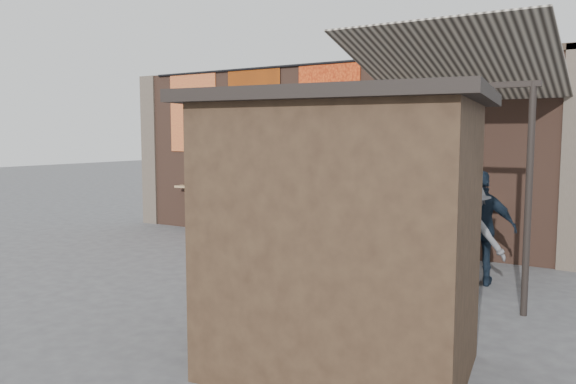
{
  "coord_description": "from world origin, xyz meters",
  "views": [
    {
      "loc": [
        6.07,
        -8.52,
        2.41
      ],
      "look_at": [
        0.05,
        1.2,
        1.26
      ],
      "focal_mm": 35.0,
      "sensor_mm": 36.0,
      "label": 1
    }
  ],
  "objects_px": {
    "scooter_stool_4": "(289,227)",
    "scooter_stool_5": "(311,228)",
    "scooter_stool_6": "(335,230)",
    "diner_right": "(233,203)",
    "shopper_grey": "(468,238)",
    "market_stall": "(342,239)",
    "shopper_navy": "(481,228)",
    "shopper_tan": "(411,232)",
    "scooter_stool_7": "(363,236)",
    "scooter_stool_1": "(226,222)",
    "scooter_stool_9": "(416,239)",
    "scooter_stool_2": "(247,224)",
    "scooter_stool_8": "(388,236)",
    "scooter_stool_3": "(269,226)",
    "scooter_stool_0": "(208,219)",
    "diner_left": "(229,206)",
    "shelf_box": "(371,191)"
  },
  "relations": [
    {
      "from": "scooter_stool_7",
      "to": "scooter_stool_1",
      "type": "bearing_deg",
      "value": 179.84
    },
    {
      "from": "scooter_stool_1",
      "to": "diner_left",
      "type": "bearing_deg",
      "value": -30.75
    },
    {
      "from": "market_stall",
      "to": "shelf_box",
      "type": "bearing_deg",
      "value": 103.34
    },
    {
      "from": "scooter_stool_1",
      "to": "shopper_navy",
      "type": "xyz_separation_m",
      "value": [
        6.19,
        -1.29,
        0.57
      ]
    },
    {
      "from": "shelf_box",
      "to": "scooter_stool_6",
      "type": "distance_m",
      "value": 1.12
    },
    {
      "from": "scooter_stool_2",
      "to": "scooter_stool_3",
      "type": "bearing_deg",
      "value": -0.29
    },
    {
      "from": "shopper_navy",
      "to": "shopper_grey",
      "type": "height_order",
      "value": "shopper_navy"
    },
    {
      "from": "scooter_stool_4",
      "to": "shopper_navy",
      "type": "height_order",
      "value": "shopper_navy"
    },
    {
      "from": "scooter_stool_5",
      "to": "diner_right",
      "type": "distance_m",
      "value": 2.18
    },
    {
      "from": "scooter_stool_1",
      "to": "scooter_stool_5",
      "type": "xyz_separation_m",
      "value": [
        2.35,
        -0.02,
        0.06
      ]
    },
    {
      "from": "shopper_tan",
      "to": "scooter_stool_6",
      "type": "bearing_deg",
      "value": 101.9
    },
    {
      "from": "scooter_stool_4",
      "to": "scooter_stool_5",
      "type": "height_order",
      "value": "scooter_stool_5"
    },
    {
      "from": "scooter_stool_4",
      "to": "scooter_stool_6",
      "type": "distance_m",
      "value": 1.15
    },
    {
      "from": "diner_right",
      "to": "market_stall",
      "type": "distance_m",
      "value": 7.79
    },
    {
      "from": "shopper_grey",
      "to": "scooter_stool_0",
      "type": "bearing_deg",
      "value": -16.77
    },
    {
      "from": "scooter_stool_9",
      "to": "market_stall",
      "type": "relative_size",
      "value": 0.31
    },
    {
      "from": "scooter_stool_1",
      "to": "diner_left",
      "type": "xyz_separation_m",
      "value": [
        0.15,
        -0.09,
        0.39
      ]
    },
    {
      "from": "scooter_stool_9",
      "to": "shopper_tan",
      "type": "relative_size",
      "value": 0.55
    },
    {
      "from": "scooter_stool_5",
      "to": "scooter_stool_7",
      "type": "distance_m",
      "value": 1.22
    },
    {
      "from": "scooter_stool_3",
      "to": "shopper_grey",
      "type": "bearing_deg",
      "value": -20.88
    },
    {
      "from": "scooter_stool_0",
      "to": "scooter_stool_4",
      "type": "xyz_separation_m",
      "value": [
        2.33,
        -0.01,
        0.02
      ]
    },
    {
      "from": "scooter_stool_4",
      "to": "shopper_tan",
      "type": "distance_m",
      "value": 3.55
    },
    {
      "from": "scooter_stool_3",
      "to": "scooter_stool_4",
      "type": "height_order",
      "value": "scooter_stool_4"
    },
    {
      "from": "scooter_stool_8",
      "to": "diner_left",
      "type": "bearing_deg",
      "value": -178.9
    },
    {
      "from": "scooter_stool_6",
      "to": "diner_left",
      "type": "distance_m",
      "value": 2.78
    },
    {
      "from": "scooter_stool_2",
      "to": "scooter_stool_8",
      "type": "xyz_separation_m",
      "value": [
        3.53,
        -0.06,
        0.05
      ]
    },
    {
      "from": "scooter_stool_9",
      "to": "scooter_stool_5",
      "type": "bearing_deg",
      "value": 179.71
    },
    {
      "from": "scooter_stool_5",
      "to": "shopper_navy",
      "type": "distance_m",
      "value": 4.08
    },
    {
      "from": "scooter_stool_6",
      "to": "shopper_navy",
      "type": "xyz_separation_m",
      "value": [
        3.27,
        -1.28,
        0.52
      ]
    },
    {
      "from": "diner_right",
      "to": "scooter_stool_6",
      "type": "bearing_deg",
      "value": -19.8
    },
    {
      "from": "scooter_stool_0",
      "to": "diner_left",
      "type": "bearing_deg",
      "value": -8.57
    },
    {
      "from": "shopper_grey",
      "to": "market_stall",
      "type": "bearing_deg",
      "value": 82.56
    },
    {
      "from": "shopper_navy",
      "to": "scooter_stool_4",
      "type": "bearing_deg",
      "value": -23.29
    },
    {
      "from": "scooter_stool_1",
      "to": "scooter_stool_7",
      "type": "distance_m",
      "value": 3.56
    },
    {
      "from": "scooter_stool_9",
      "to": "market_stall",
      "type": "height_order",
      "value": "market_stall"
    },
    {
      "from": "scooter_stool_5",
      "to": "shopper_navy",
      "type": "bearing_deg",
      "value": -18.2
    },
    {
      "from": "shelf_box",
      "to": "diner_right",
      "type": "height_order",
      "value": "diner_right"
    },
    {
      "from": "scooter_stool_0",
      "to": "scooter_stool_2",
      "type": "xyz_separation_m",
      "value": [
        1.14,
        0.03,
        -0.02
      ]
    },
    {
      "from": "scooter_stool_2",
      "to": "market_stall",
      "type": "relative_size",
      "value": 0.27
    },
    {
      "from": "scooter_stool_4",
      "to": "scooter_stool_5",
      "type": "distance_m",
      "value": 0.59
    },
    {
      "from": "scooter_stool_1",
      "to": "scooter_stool_2",
      "type": "xyz_separation_m",
      "value": [
        0.57,
        0.05,
        -0.01
      ]
    },
    {
      "from": "scooter_stool_5",
      "to": "shopper_grey",
      "type": "bearing_deg",
      "value": -25.58
    },
    {
      "from": "scooter_stool_6",
      "to": "market_stall",
      "type": "distance_m",
      "value": 6.2
    },
    {
      "from": "diner_right",
      "to": "scooter_stool_9",
      "type": "bearing_deg",
      "value": -20.16
    },
    {
      "from": "diner_right",
      "to": "shopper_navy",
      "type": "xyz_separation_m",
      "value": [
        5.99,
        -1.29,
        0.11
      ]
    },
    {
      "from": "shopper_navy",
      "to": "shopper_tan",
      "type": "distance_m",
      "value": 1.16
    },
    {
      "from": "market_stall",
      "to": "shopper_navy",
      "type": "bearing_deg",
      "value": 76.65
    },
    {
      "from": "scooter_stool_6",
      "to": "scooter_stool_9",
      "type": "bearing_deg",
      "value": -1.03
    },
    {
      "from": "scooter_stool_6",
      "to": "shopper_navy",
      "type": "height_order",
      "value": "shopper_navy"
    },
    {
      "from": "scooter_stool_4",
      "to": "scooter_stool_5",
      "type": "xyz_separation_m",
      "value": [
        0.58,
        -0.03,
        0.03
      ]
    }
  ]
}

